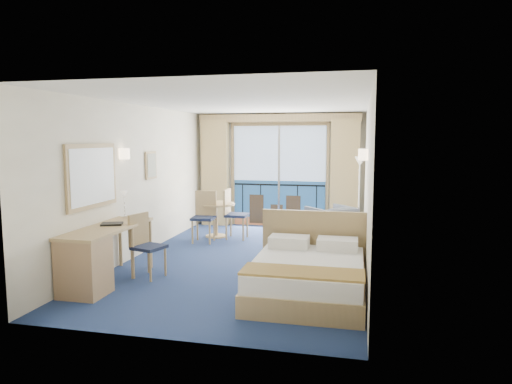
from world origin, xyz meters
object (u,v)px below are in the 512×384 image
table_chair_a (233,211)px  nightstand (351,256)px  round_table (216,211)px  desk (90,260)px  table_chair_b (204,213)px  bed (308,275)px  floor_lamp (360,176)px  desk_chair (145,241)px  armchair (331,224)px

table_chair_a → nightstand: bearing=-128.9°
nightstand → round_table: round_table is taller
desk → table_chair_b: bearing=81.7°
bed → desk: bed is taller
round_table → nightstand: bearing=-35.3°
floor_lamp → table_chair_b: 3.40m
nightstand → table_chair_b: size_ratio=0.51×
desk_chair → table_chair_a: table_chair_a is taller
bed → floor_lamp: size_ratio=1.12×
nightstand → armchair: armchair is taller
nightstand → table_chair_a: bearing=141.7°
armchair → nightstand: bearing=60.9°
armchair → desk_chair: desk_chair is taller
bed → table_chair_b: bearing=130.9°
nightstand → desk_chair: 3.22m
desk → round_table: 3.85m
armchair → table_chair_b: (-2.54, -0.52, 0.21)m
bed → nightstand: bearing=66.5°
nightstand → desk: size_ratio=0.30×
nightstand → floor_lamp: floor_lamp is taller
desk → desk_chair: 0.93m
round_table → bed: bearing=-54.4°
desk_chair → table_chair_a: 2.95m
armchair → table_chair_a: bearing=-37.5°
desk → table_chair_a: 3.86m
bed → table_chair_b: size_ratio=1.86×
desk → table_chair_b: table_chair_b is taller
bed → desk_chair: (-2.53, 0.32, 0.26)m
bed → armchair: bed is taller
armchair → round_table: (-2.44, -0.06, 0.18)m
floor_lamp → round_table: bearing=-165.2°
nightstand → floor_lamp: bearing=88.0°
table_chair_a → bed: bearing=-149.2°
bed → table_chair_a: (-1.96, 3.21, 0.31)m
armchair → table_chair_b: size_ratio=0.80×
nightstand → desk: desk is taller
round_table → table_chair_b: size_ratio=0.79×
armchair → round_table: armchair is taller
bed → armchair: (0.09, 3.34, 0.09)m
armchair → round_table: 2.45m
floor_lamp → bed: bearing=-98.9°
round_table → desk: bearing=-98.7°
floor_lamp → desk_chair: bearing=-130.1°
desk_chair → round_table: bearing=12.4°
armchair → table_chair_a: (-2.05, -0.13, 0.22)m
floor_lamp → round_table: (-2.98, -0.79, -0.75)m
armchair → table_chair_b: bearing=-29.5°
round_table → table_chair_b: 0.48m
bed → table_chair_b: (-2.44, 2.82, 0.30)m
bed → armchair: size_ratio=2.34×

